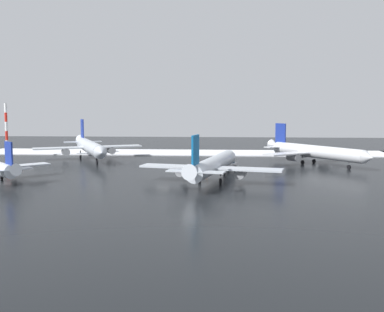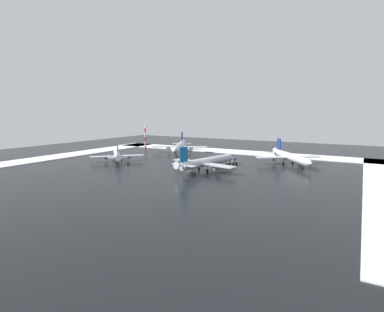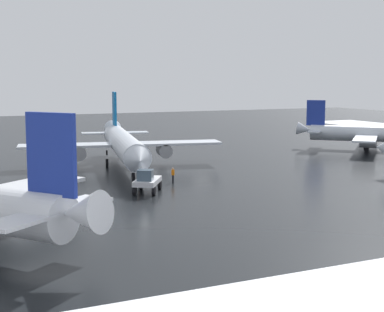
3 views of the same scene
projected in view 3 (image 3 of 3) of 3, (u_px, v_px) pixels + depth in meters
ground_plane at (202, 166)px, 78.44m from camera, size 240.00×240.00×0.00m
airplane_parked_starboard at (123, 144)px, 76.38m from camera, size 27.00×32.23×9.65m
airplane_foreground_jet at (378, 134)px, 95.25m from camera, size 21.40×21.02×8.05m
pushback_tug at (147, 180)px, 60.06m from camera, size 4.34×5.06×2.50m
ground_crew_beside_wing at (140, 177)px, 64.33m from camera, size 0.36×0.36×1.71m
ground_crew_by_nose_gear at (173, 174)px, 65.94m from camera, size 0.36×0.36×1.71m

